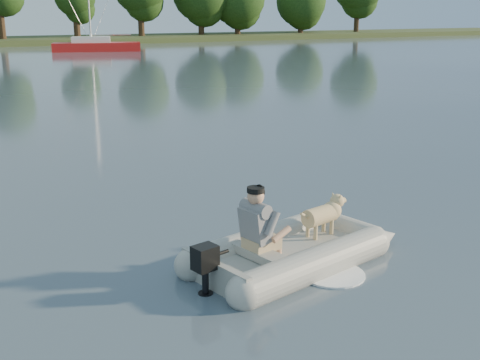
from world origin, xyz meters
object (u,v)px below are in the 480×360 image
man (257,222)px  dog (320,219)px  dinghy (294,224)px  sailboat (96,46)px

man → dog: 1.27m
man → dog: bearing=0.0°
dinghy → sailboat: sailboat is taller
man → dinghy: bearing=-4.2°
man → sailboat: 47.26m
dinghy → sailboat: 47.03m
dog → sailboat: size_ratio=0.09×
dinghy → man: size_ratio=4.45×
dog → sailboat: (8.64, 45.94, -0.04)m
dinghy → man: (-0.64, -0.10, 0.17)m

